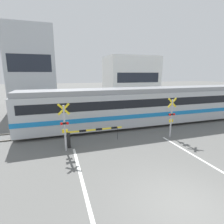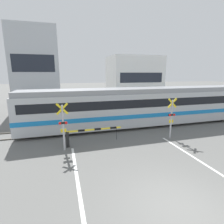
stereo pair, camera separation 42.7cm
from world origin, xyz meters
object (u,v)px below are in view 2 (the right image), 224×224
object	(u,v)px
commuter_train	(149,105)
crossing_signal_right	(171,117)
pedestrian	(90,107)
crossing_barrier_near	(83,134)
crossing_signal_left	(63,125)
crossing_barrier_far	(125,111)

from	to	relation	value
commuter_train	crossing_signal_right	size ratio (longest dim) A/B	7.48
crossing_signal_right	pedestrian	size ratio (longest dim) A/B	1.69
crossing_barrier_near	pedestrian	world-z (taller)	pedestrian
crossing_barrier_near	crossing_signal_right	distance (m)	6.08
crossing_barrier_near	crossing_signal_left	size ratio (longest dim) A/B	1.25
crossing_barrier_far	pedestrian	world-z (taller)	pedestrian
crossing_barrier_far	crossing_signal_right	xyz separation A→B (m)	(1.12, -6.04, 0.81)
crossing_signal_left	pedestrian	size ratio (longest dim) A/B	1.69
crossing_barrier_near	crossing_signal_right	bearing A→B (deg)	-3.82
crossing_barrier_far	pedestrian	xyz separation A→B (m)	(-3.24, 2.09, 0.22)
crossing_signal_left	crossing_signal_right	xyz separation A→B (m)	(7.13, 0.00, 0.00)
commuter_train	crossing_signal_right	world-z (taller)	commuter_train
crossing_signal_right	pedestrian	distance (m)	9.25
crossing_barrier_near	crossing_signal_left	bearing A→B (deg)	-160.29
commuter_train	pedestrian	world-z (taller)	commuter_train
pedestrian	crossing_signal_right	bearing A→B (deg)	-61.79
commuter_train	crossing_barrier_far	bearing A→B (deg)	115.35
crossing_barrier_far	commuter_train	bearing A→B (deg)	-64.65
crossing_signal_left	pedestrian	xyz separation A→B (m)	(2.77, 8.13, -0.59)
commuter_train	crossing_signal_left	distance (m)	8.02
crossing_barrier_far	crossing_signal_left	size ratio (longest dim) A/B	1.25
crossing_barrier_far	pedestrian	bearing A→B (deg)	147.17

